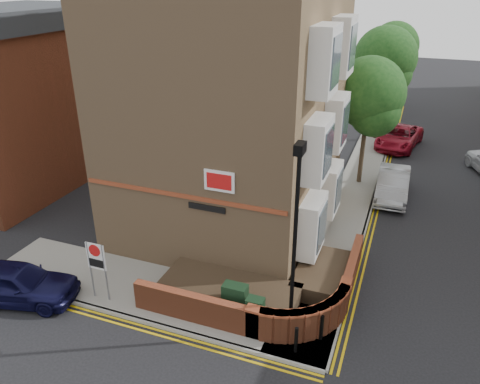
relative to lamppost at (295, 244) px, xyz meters
name	(u,v)px	position (x,y,z in m)	size (l,w,h in m)	color
ground	(229,346)	(-1.60, -1.20, -3.34)	(120.00, 120.00, 0.00)	black
pavement_corner	(154,292)	(-5.10, 0.30, -3.28)	(13.00, 3.00, 0.12)	gray
pavement_main	(363,169)	(0.40, 14.80, -3.28)	(2.00, 32.00, 0.12)	gray
kerb_side	(131,318)	(-5.10, -1.20, -3.28)	(13.00, 0.15, 0.12)	gray
kerb_main_near	(381,172)	(1.40, 14.80, -3.28)	(0.15, 32.00, 0.12)	gray
yellow_lines_side	(127,324)	(-5.10, -1.45, -3.34)	(13.00, 0.28, 0.01)	gold
yellow_lines_main	(385,173)	(1.65, 14.80, -3.34)	(0.28, 32.00, 0.01)	gold
corner_building	(236,85)	(-4.44, 6.80, 2.88)	(8.95, 10.40, 13.60)	#95734F
garden_wall	(255,299)	(-1.60, 1.30, -3.34)	(6.80, 6.00, 1.20)	brown
lamppost	(295,244)	(0.00, 0.00, 0.00)	(0.25, 0.50, 6.30)	black
utility_cabinet_large	(235,300)	(-1.90, 0.10, -2.62)	(0.80, 0.45, 1.20)	black
utility_cabinet_small	(255,313)	(-1.10, -0.20, -2.67)	(0.55, 0.40, 1.10)	black
bollard_near	(296,340)	(0.40, -0.80, -2.77)	(0.11, 0.11, 0.90)	black
bollard_far	(322,328)	(1.00, 0.00, -2.77)	(0.11, 0.11, 0.90)	black
zone_sign	(97,261)	(-6.60, -0.70, -1.70)	(0.72, 0.07, 2.20)	slate
side_building	(17,99)	(-16.60, 6.80, 1.20)	(6.40, 10.40, 9.00)	brown
tree_near	(369,98)	(0.40, 12.85, 1.36)	(3.64, 3.65, 6.70)	#382B1E
tree_mid	(385,63)	(0.40, 20.85, 1.85)	(4.03, 4.03, 7.42)	#382B1E
tree_far	(394,50)	(0.40, 28.85, 1.57)	(3.81, 3.81, 7.00)	#382B1E
traffic_light_assembly	(390,91)	(0.80, 23.80, -0.56)	(0.20, 0.16, 4.20)	black
navy_hatchback	(16,283)	(-9.34, -1.70, -2.63)	(1.69, 4.20, 1.43)	black
silver_car_near	(393,184)	(2.20, 11.65, -2.62)	(1.52, 4.37, 1.44)	gray
red_car_main	(399,137)	(2.00, 19.75, -2.66)	(2.26, 4.91, 1.36)	maroon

